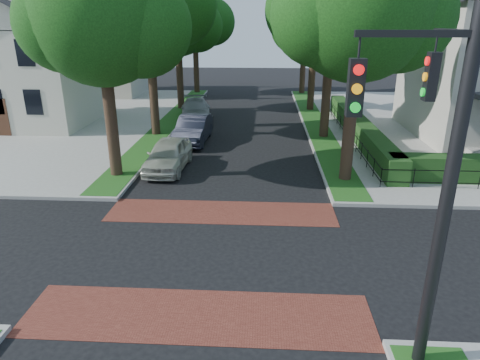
% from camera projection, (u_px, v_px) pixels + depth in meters
% --- Properties ---
extents(ground, '(120.00, 120.00, 0.00)m').
position_uv_depth(ground, '(212.00, 253.00, 14.04)').
color(ground, black).
rests_on(ground, ground).
extents(crosswalk_far, '(9.00, 2.20, 0.01)m').
position_uv_depth(crosswalk_far, '(222.00, 212.00, 17.04)').
color(crosswalk_far, maroon).
rests_on(crosswalk_far, ground).
extents(crosswalk_near, '(9.00, 2.20, 0.01)m').
position_uv_depth(crosswalk_near, '(198.00, 315.00, 11.05)').
color(crosswalk_near, maroon).
rests_on(crosswalk_near, ground).
extents(grass_strip_ne, '(1.60, 29.80, 0.02)m').
position_uv_depth(grass_strip_ne, '(315.00, 122.00, 31.58)').
color(grass_strip_ne, '#1B4915').
rests_on(grass_strip_ne, sidewalk_ne).
extents(grass_strip_nw, '(1.60, 29.80, 0.02)m').
position_uv_depth(grass_strip_nw, '(171.00, 120.00, 32.15)').
color(grass_strip_nw, '#1B4915').
rests_on(grass_strip_nw, sidewalk_nw).
extents(tree_right_near, '(7.75, 6.67, 10.66)m').
position_uv_depth(tree_right_near, '(362.00, 9.00, 17.86)').
color(tree_right_near, black).
rests_on(tree_right_near, sidewalk_ne).
extents(tree_right_mid, '(8.25, 7.09, 11.22)m').
position_uv_depth(tree_right_mid, '(334.00, 6.00, 25.24)').
color(tree_right_mid, black).
rests_on(tree_right_mid, sidewalk_ne).
extents(tree_right_far, '(7.25, 6.23, 9.74)m').
position_uv_depth(tree_right_far, '(316.00, 25.00, 34.01)').
color(tree_right_far, black).
rests_on(tree_right_far, sidewalk_ne).
extents(tree_right_back, '(7.50, 6.45, 10.20)m').
position_uv_depth(tree_right_back, '(306.00, 20.00, 42.32)').
color(tree_right_back, black).
rests_on(tree_right_back, sidewalk_ne).
extents(tree_left_near, '(7.50, 6.45, 10.20)m').
position_uv_depth(tree_left_near, '(104.00, 18.00, 18.56)').
color(tree_left_near, black).
rests_on(tree_left_near, sidewalk_nw).
extents(tree_left_mid, '(8.00, 6.88, 11.48)m').
position_uv_depth(tree_left_mid, '(150.00, 0.00, 25.69)').
color(tree_left_mid, black).
rests_on(tree_left_mid, sidewalk_nw).
extents(tree_left_far, '(7.00, 6.02, 9.86)m').
position_uv_depth(tree_left_far, '(179.00, 22.00, 34.51)').
color(tree_left_far, black).
rests_on(tree_left_far, sidewalk_nw).
extents(tree_left_back, '(7.75, 6.66, 10.44)m').
position_uv_depth(tree_left_back, '(196.00, 19.00, 42.85)').
color(tree_left_back, black).
rests_on(tree_left_back, sidewalk_nw).
extents(hedge_main_road, '(1.00, 18.00, 1.20)m').
position_uv_depth(hedge_main_road, '(359.00, 128.00, 27.42)').
color(hedge_main_road, '#1E3E15').
rests_on(hedge_main_road, sidewalk_ne).
extents(fence_main_road, '(0.06, 18.00, 0.90)m').
position_uv_depth(fence_main_road, '(346.00, 130.00, 27.51)').
color(fence_main_road, black).
rests_on(fence_main_road, sidewalk_ne).
extents(house_left_near, '(10.00, 9.00, 10.14)m').
position_uv_depth(house_left_near, '(21.00, 53.00, 29.95)').
color(house_left_near, beige).
rests_on(house_left_near, sidewalk_nw).
extents(house_left_far, '(10.00, 9.00, 10.14)m').
position_uv_depth(house_left_far, '(96.00, 44.00, 43.05)').
color(house_left_far, '#BCB6A8').
rests_on(house_left_far, sidewalk_nw).
extents(traffic_signal, '(2.17, 2.00, 8.00)m').
position_uv_depth(traffic_signal, '(438.00, 160.00, 8.02)').
color(traffic_signal, black).
rests_on(traffic_signal, sidewalk_se).
extents(parked_car_front, '(2.01, 4.67, 1.57)m').
position_uv_depth(parked_car_front, '(168.00, 155.00, 21.71)').
color(parked_car_front, '#B5B7A4').
rests_on(parked_car_front, ground).
extents(parked_car_middle, '(1.91, 5.07, 1.65)m').
position_uv_depth(parked_car_middle, '(193.00, 129.00, 26.69)').
color(parked_car_middle, black).
rests_on(parked_car_middle, ground).
extents(parked_car_rear, '(3.05, 5.71, 1.57)m').
position_uv_depth(parked_car_rear, '(196.00, 110.00, 32.65)').
color(parked_car_rear, gray).
rests_on(parked_car_rear, ground).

